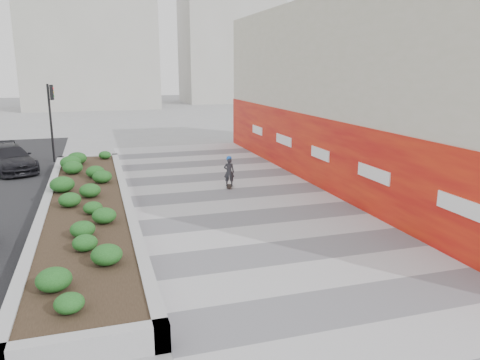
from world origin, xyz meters
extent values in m
plane|color=gray|center=(0.00, 0.00, 0.00)|extent=(160.00, 160.00, 0.00)
cube|color=#A8A8AD|center=(0.00, 3.00, 0.01)|extent=(8.00, 36.00, 0.01)
cube|color=beige|center=(7.00, 9.00, 4.00)|extent=(6.00, 24.00, 8.00)
cube|color=red|center=(4.02, 9.00, 1.50)|extent=(0.12, 24.00, 3.00)
cube|color=#9E9EA0|center=(-5.50, -1.85, 0.28)|extent=(3.00, 0.30, 0.55)
cube|color=#9E9EA0|center=(-5.50, 15.85, 0.28)|extent=(3.00, 0.30, 0.55)
cube|color=#9E9EA0|center=(-6.85, 7.00, 0.28)|extent=(0.30, 18.00, 0.55)
cube|color=#9E9EA0|center=(-4.15, 7.00, 0.28)|extent=(0.30, 18.00, 0.55)
cube|color=#2D2116|center=(-5.50, 7.00, 0.25)|extent=(2.40, 17.40, 0.50)
cylinder|color=black|center=(-7.30, 17.50, 2.10)|extent=(0.12, 0.12, 4.20)
cube|color=black|center=(-7.12, 17.50, 3.75)|extent=(0.18, 0.28, 0.80)
cube|color=#ADAAA3|center=(-5.00, 55.00, 10.00)|extent=(16.00, 12.00, 20.00)
cube|color=#ADAAA3|center=(15.00, 60.00, 12.00)|extent=(14.00, 10.00, 24.00)
cylinder|color=#595654|center=(0.50, 3.00, 0.00)|extent=(0.44, 0.44, 0.01)
cube|color=black|center=(0.29, 9.21, 0.07)|extent=(0.41, 0.75, 0.02)
imported|color=#29292E|center=(0.29, 9.21, 0.69)|extent=(0.51, 0.40, 1.24)
sphere|color=blue|center=(0.29, 9.21, 1.28)|extent=(0.23, 0.23, 0.23)
imported|color=black|center=(-9.19, 15.58, 0.64)|extent=(3.31, 4.77, 1.28)
camera|label=1|loc=(-5.04, -9.52, 5.02)|focal=35.00mm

